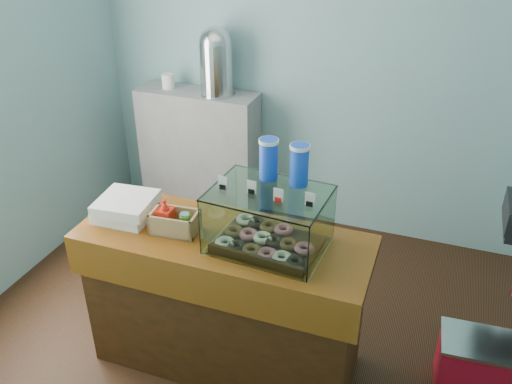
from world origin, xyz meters
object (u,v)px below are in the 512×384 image
at_px(counter, 225,300).
at_px(red_cooler, 472,363).
at_px(coffee_urn, 216,60).
at_px(display_case, 270,216).

relative_size(counter, red_cooler, 3.90).
xyz_separation_m(counter, coffee_urn, (-0.71, 1.57, 0.92)).
height_order(coffee_urn, red_cooler, coffee_urn).
height_order(counter, coffee_urn, coffee_urn).
relative_size(display_case, coffee_urn, 1.15).
distance_m(counter, display_case, 0.66).
relative_size(display_case, red_cooler, 1.49).
distance_m(coffee_urn, red_cooler, 2.74).
bearing_deg(coffee_urn, display_case, -57.85).
bearing_deg(red_cooler, coffee_urn, 144.93).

